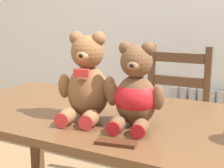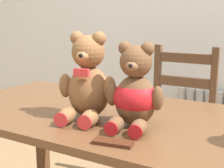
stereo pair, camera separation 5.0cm
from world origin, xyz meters
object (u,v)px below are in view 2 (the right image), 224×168
Objects in this scene: teddy_bear_right at (135,93)px; chocolate_bar at (113,143)px; wooden_chair_behind at (176,129)px; teddy_bear_left at (87,82)px.

teddy_bear_right is 0.23m from chocolate_bar.
wooden_chair_behind is 3.15× the size of teddy_bear_right.
wooden_chair_behind is 7.61× the size of chocolate_bar.
teddy_bear_left reaches higher than teddy_bear_right.
wooden_chair_behind is 1.02m from chocolate_bar.
chocolate_bar is (0.11, -0.98, 0.29)m from wooden_chair_behind.
teddy_bear_left reaches higher than chocolate_bar.
teddy_bear_right reaches higher than wooden_chair_behind.
wooden_chair_behind is 2.86× the size of teddy_bear_left.
teddy_bear_left is 0.20m from teddy_bear_right.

